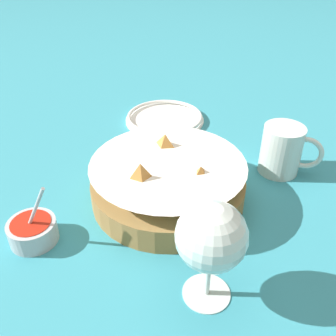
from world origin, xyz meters
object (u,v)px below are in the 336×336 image
sauce_cup (33,230)px  side_plate (165,118)px  food_basket (168,182)px  wine_glass (211,239)px  beer_mug (282,151)px

sauce_cup → side_plate: 0.42m
sauce_cup → food_basket: bearing=45.9°
food_basket → wine_glass: wine_glass is taller
food_basket → side_plate: (-0.10, 0.26, -0.03)m
wine_glass → side_plate: wine_glass is taller
food_basket → side_plate: food_basket is taller
beer_mug → sauce_cup: bearing=-136.5°
wine_glass → beer_mug: wine_glass is taller
beer_mug → wine_glass: bearing=-100.4°
wine_glass → beer_mug: (0.06, 0.31, -0.05)m
wine_glass → side_plate: bearing=116.4°
food_basket → beer_mug: food_basket is taller
wine_glass → food_basket: bearing=123.9°
wine_glass → side_plate: size_ratio=0.79×
sauce_cup → side_plate: sauce_cup is taller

